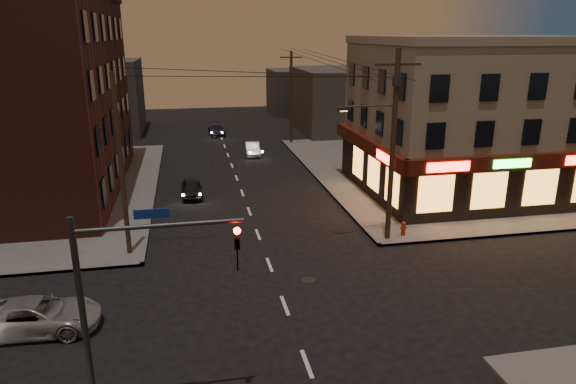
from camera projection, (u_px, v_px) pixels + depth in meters
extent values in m
plane|color=black|center=(285.00, 306.00, 21.31)|extent=(120.00, 120.00, 0.00)
cube|color=#514F4C|center=(455.00, 169.00, 42.43)|extent=(24.00, 28.00, 0.15)
cube|color=gray|center=(475.00, 119.00, 35.40)|extent=(15.00, 12.00, 10.00)
cube|color=gray|center=(484.00, 40.00, 33.84)|extent=(15.20, 12.20, 0.50)
cube|color=black|center=(522.00, 189.00, 30.80)|extent=(15.12, 0.25, 3.40)
cube|color=black|center=(370.00, 171.00, 34.99)|extent=(0.25, 12.12, 3.40)
cube|color=#44140A|center=(530.00, 161.00, 29.99)|extent=(15.60, 0.50, 0.90)
cube|color=#44140A|center=(367.00, 145.00, 34.40)|extent=(0.50, 12.60, 0.90)
cube|color=#FF140C|center=(448.00, 167.00, 28.75)|extent=(2.60, 0.06, 0.55)
cube|color=#26FF3F|center=(512.00, 164.00, 29.49)|extent=(2.40, 0.06, 0.50)
cube|color=#FF140C|center=(385.00, 158.00, 30.79)|extent=(0.06, 2.60, 0.55)
cube|color=#FC9B37|center=(515.00, 189.00, 30.52)|extent=(12.40, 0.08, 2.20)
cube|color=#FC9B37|center=(374.00, 173.00, 34.00)|extent=(0.08, 8.40, 2.20)
cube|color=#4A2017|center=(20.00, 98.00, 34.44)|extent=(12.00, 20.00, 13.00)
cube|color=#3F3D3A|center=(342.00, 100.00, 58.46)|extent=(10.00, 12.00, 7.00)
cube|color=#3F3D3A|center=(99.00, 97.00, 57.05)|extent=(9.00, 10.00, 8.00)
cube|color=#3F3D3A|center=(299.00, 92.00, 71.35)|extent=(8.00, 8.00, 6.00)
cylinder|color=#382619|center=(393.00, 148.00, 26.48)|extent=(0.28, 0.28, 10.00)
cube|color=#382619|center=(398.00, 65.00, 25.23)|extent=(2.40, 0.12, 0.12)
cylinder|color=#333538|center=(397.00, 81.00, 25.47)|extent=(0.44, 0.44, 0.50)
cylinder|color=#333538|center=(371.00, 106.00, 25.58)|extent=(2.60, 0.10, 0.10)
cube|color=#333538|center=(344.00, 109.00, 25.35)|extent=(0.60, 0.25, 0.18)
cube|color=#FFD88C|center=(344.00, 111.00, 25.38)|extent=(0.35, 0.15, 0.04)
cylinder|color=#382619|center=(291.00, 98.00, 51.16)|extent=(0.26, 0.26, 9.00)
cylinder|color=#382619|center=(121.00, 167.00, 24.76)|extent=(0.24, 0.24, 9.00)
cylinder|color=#333538|center=(85.00, 328.00, 13.89)|extent=(0.18, 0.18, 6.40)
cylinder|color=#333538|center=(160.00, 226.00, 13.47)|extent=(4.40, 0.12, 0.12)
imported|color=black|center=(237.00, 238.00, 13.99)|extent=(0.16, 0.20, 1.00)
sphere|color=#FF0C05|center=(237.00, 231.00, 13.80)|extent=(0.20, 0.20, 0.20)
cube|color=navy|center=(151.00, 214.00, 13.33)|extent=(0.90, 0.05, 0.25)
imported|color=#93949B|center=(37.00, 316.00, 19.32)|extent=(4.76, 2.40, 1.29)
imported|color=black|center=(192.00, 188.00, 35.35)|extent=(1.48, 3.47, 1.17)
imported|color=gray|center=(253.00, 149.00, 47.44)|extent=(1.47, 3.66, 1.18)
imported|color=black|center=(217.00, 130.00, 56.72)|extent=(1.85, 4.15, 1.18)
cylinder|color=maroon|center=(403.00, 230.00, 28.24)|extent=(0.24, 0.24, 0.64)
sphere|color=maroon|center=(404.00, 224.00, 28.14)|extent=(0.26, 0.26, 0.26)
cylinder|color=maroon|center=(403.00, 228.00, 28.20)|extent=(0.35, 0.14, 0.13)
cylinder|color=maroon|center=(403.00, 228.00, 28.20)|extent=(0.14, 0.35, 0.13)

